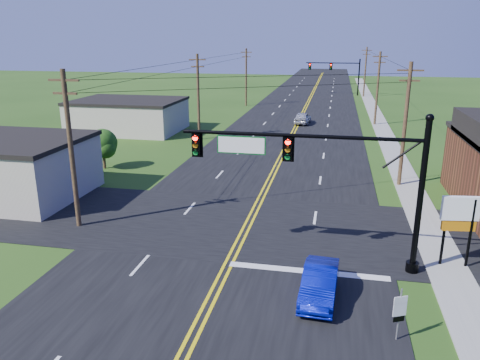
% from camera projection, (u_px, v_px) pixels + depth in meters
% --- Properties ---
extents(ground, '(260.00, 260.00, 0.00)m').
position_uv_depth(ground, '(179.00, 356.00, 16.21)').
color(ground, '#203E11').
rests_on(ground, ground).
extents(road_main, '(16.00, 220.00, 0.04)m').
position_uv_depth(road_main, '(298.00, 119.00, 63.07)').
color(road_main, black).
rests_on(road_main, ground).
extents(road_cross, '(70.00, 10.00, 0.04)m').
position_uv_depth(road_cross, '(245.00, 225.00, 27.45)').
color(road_cross, black).
rests_on(road_cross, ground).
extents(sidewalk, '(2.00, 160.00, 0.08)m').
position_uv_depth(sidewalk, '(386.00, 137.00, 51.68)').
color(sidewalk, gray).
rests_on(sidewalk, ground).
extents(signal_mast_main, '(11.30, 0.60, 7.48)m').
position_uv_depth(signal_mast_main, '(321.00, 170.00, 21.50)').
color(signal_mast_main, black).
rests_on(signal_mast_main, ground).
extents(signal_mast_far, '(10.98, 0.60, 7.48)m').
position_uv_depth(signal_mast_far, '(336.00, 71.00, 89.01)').
color(signal_mast_far, black).
rests_on(signal_mast_far, ground).
extents(cream_bldg_near, '(10.20, 8.20, 4.10)m').
position_uv_depth(cream_bldg_near, '(7.00, 168.00, 31.99)').
color(cream_bldg_near, beige).
rests_on(cream_bldg_near, ground).
extents(cream_bldg_far, '(12.20, 9.20, 3.70)m').
position_uv_depth(cream_bldg_far, '(128.00, 115.00, 54.93)').
color(cream_bldg_far, beige).
rests_on(cream_bldg_far, ground).
extents(utility_pole_left_a, '(1.80, 0.28, 9.00)m').
position_uv_depth(utility_pole_left_a, '(71.00, 147.00, 26.03)').
color(utility_pole_left_a, '#351F18').
rests_on(utility_pole_left_a, ground).
extents(utility_pole_left_b, '(1.80, 0.28, 9.00)m').
position_uv_depth(utility_pole_left_b, '(198.00, 95.00, 49.46)').
color(utility_pole_left_b, '#351F18').
rests_on(utility_pole_left_b, ground).
extents(utility_pole_left_c, '(1.80, 0.28, 9.00)m').
position_uv_depth(utility_pole_left_c, '(246.00, 76.00, 74.77)').
color(utility_pole_left_c, '#351F18').
rests_on(utility_pole_left_c, ground).
extents(utility_pole_right_a, '(1.80, 0.28, 9.00)m').
position_uv_depth(utility_pole_right_a, '(405.00, 123.00, 33.58)').
color(utility_pole_right_a, '#351F18').
rests_on(utility_pole_right_a, ground).
extents(utility_pole_right_b, '(1.80, 0.28, 9.00)m').
position_uv_depth(utility_pole_right_b, '(378.00, 87.00, 57.95)').
color(utility_pole_right_b, '#351F18').
rests_on(utility_pole_right_b, ground).
extents(utility_pole_right_c, '(1.80, 0.28, 9.00)m').
position_uv_depth(utility_pole_right_c, '(365.00, 71.00, 86.06)').
color(utility_pole_right_c, '#351F18').
rests_on(utility_pole_right_c, ground).
extents(tree_right_back, '(3.00, 3.00, 4.10)m').
position_uv_depth(tree_right_back, '(478.00, 144.00, 36.76)').
color(tree_right_back, '#351F18').
rests_on(tree_right_back, ground).
extents(tree_left, '(2.40, 2.40, 3.37)m').
position_uv_depth(tree_left, '(103.00, 143.00, 38.89)').
color(tree_left, '#351F18').
rests_on(tree_left, ground).
extents(blue_car, '(1.62, 4.10, 1.33)m').
position_uv_depth(blue_car, '(320.00, 284.00, 19.64)').
color(blue_car, '#070F97').
rests_on(blue_car, ground).
extents(distant_car, '(2.12, 4.53, 1.50)m').
position_uv_depth(distant_car, '(303.00, 118.00, 59.69)').
color(distant_car, silver).
rests_on(distant_car, ground).
extents(route_sign, '(0.49, 0.25, 2.10)m').
position_uv_depth(route_sign, '(400.00, 311.00, 16.68)').
color(route_sign, slate).
rests_on(route_sign, ground).
extents(pylon_sign, '(1.75, 0.47, 3.55)m').
position_uv_depth(pylon_sign, '(460.00, 216.00, 21.82)').
color(pylon_sign, black).
rests_on(pylon_sign, ground).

